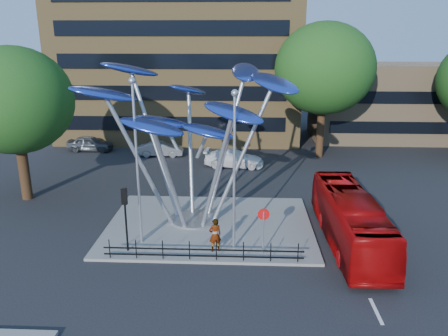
{
  "coord_description": "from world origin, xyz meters",
  "views": [
    {
      "loc": [
        0.95,
        -17.73,
        10.9
      ],
      "look_at": [
        -0.06,
        4.0,
        4.25
      ],
      "focal_mm": 35.0,
      "sensor_mm": 36.0,
      "label": 1
    }
  ],
  "objects_px": {
    "tree_left": "(14,101)",
    "parked_car_right": "(234,158)",
    "tree_right": "(324,69)",
    "leaf_sculpture": "(191,109)",
    "parked_car_mid": "(161,149)",
    "street_lamp_right": "(234,158)",
    "pedestrian": "(215,235)",
    "street_lamp_left": "(136,149)",
    "traffic_light_island": "(125,206)",
    "no_entry_sign_island": "(263,223)",
    "red_bus": "(350,219)",
    "parked_car_left": "(90,144)"
  },
  "relations": [
    {
      "from": "tree_left",
      "to": "parked_car_right",
      "type": "height_order",
      "value": "tree_left"
    },
    {
      "from": "tree_right",
      "to": "parked_car_right",
      "type": "bearing_deg",
      "value": -155.54
    },
    {
      "from": "leaf_sculpture",
      "to": "parked_car_mid",
      "type": "bearing_deg",
      "value": 107.64
    },
    {
      "from": "street_lamp_right",
      "to": "tree_right",
      "type": "bearing_deg",
      "value": 68.46
    },
    {
      "from": "pedestrian",
      "to": "street_lamp_left",
      "type": "bearing_deg",
      "value": -31.33
    },
    {
      "from": "traffic_light_island",
      "to": "no_entry_sign_island",
      "type": "bearing_deg",
      "value": 0.13
    },
    {
      "from": "tree_left",
      "to": "parked_car_right",
      "type": "distance_m",
      "value": 17.53
    },
    {
      "from": "no_entry_sign_island",
      "to": "parked_car_right",
      "type": "xyz_separation_m",
      "value": [
        -1.86,
        15.91,
        -1.08
      ]
    },
    {
      "from": "no_entry_sign_island",
      "to": "red_bus",
      "type": "bearing_deg",
      "value": 19.81
    },
    {
      "from": "tree_left",
      "to": "parked_car_mid",
      "type": "bearing_deg",
      "value": 57.87
    },
    {
      "from": "parked_car_mid",
      "to": "parked_car_right",
      "type": "relative_size",
      "value": 0.81
    },
    {
      "from": "traffic_light_island",
      "to": "pedestrian",
      "type": "height_order",
      "value": "traffic_light_island"
    },
    {
      "from": "parked_car_right",
      "to": "street_lamp_left",
      "type": "bearing_deg",
      "value": 168.15
    },
    {
      "from": "pedestrian",
      "to": "parked_car_left",
      "type": "xyz_separation_m",
      "value": [
        -13.57,
        20.36,
        -0.31
      ]
    },
    {
      "from": "red_bus",
      "to": "parked_car_right",
      "type": "bearing_deg",
      "value": 113.75
    },
    {
      "from": "tree_right",
      "to": "no_entry_sign_island",
      "type": "bearing_deg",
      "value": -107.12
    },
    {
      "from": "street_lamp_right",
      "to": "parked_car_left",
      "type": "height_order",
      "value": "street_lamp_right"
    },
    {
      "from": "tree_left",
      "to": "parked_car_left",
      "type": "bearing_deg",
      "value": 90.1
    },
    {
      "from": "leaf_sculpture",
      "to": "red_bus",
      "type": "bearing_deg",
      "value": -15.62
    },
    {
      "from": "street_lamp_left",
      "to": "parked_car_mid",
      "type": "bearing_deg",
      "value": 97.22
    },
    {
      "from": "traffic_light_island",
      "to": "red_bus",
      "type": "height_order",
      "value": "traffic_light_island"
    },
    {
      "from": "red_bus",
      "to": "pedestrian",
      "type": "xyz_separation_m",
      "value": [
        -7.19,
        -1.58,
        -0.35
      ]
    },
    {
      "from": "tree_left",
      "to": "street_lamp_left",
      "type": "bearing_deg",
      "value": -34.38
    },
    {
      "from": "tree_right",
      "to": "pedestrian",
      "type": "relative_size",
      "value": 6.71
    },
    {
      "from": "traffic_light_island",
      "to": "red_bus",
      "type": "relative_size",
      "value": 0.34
    },
    {
      "from": "tree_right",
      "to": "street_lamp_left",
      "type": "xyz_separation_m",
      "value": [
        -12.5,
        -18.5,
        -2.68
      ]
    },
    {
      "from": "leaf_sculpture",
      "to": "street_lamp_left",
      "type": "height_order",
      "value": "leaf_sculpture"
    },
    {
      "from": "street_lamp_left",
      "to": "street_lamp_right",
      "type": "distance_m",
      "value": 5.03
    },
    {
      "from": "street_lamp_right",
      "to": "parked_car_left",
      "type": "relative_size",
      "value": 1.9
    },
    {
      "from": "street_lamp_right",
      "to": "red_bus",
      "type": "height_order",
      "value": "street_lamp_right"
    },
    {
      "from": "tree_right",
      "to": "traffic_light_island",
      "type": "relative_size",
      "value": 3.54
    },
    {
      "from": "parked_car_left",
      "to": "parked_car_right",
      "type": "height_order",
      "value": "parked_car_left"
    },
    {
      "from": "leaf_sculpture",
      "to": "street_lamp_left",
      "type": "bearing_deg",
      "value": -127.4
    },
    {
      "from": "tree_left",
      "to": "leaf_sculpture",
      "type": "distance_m",
      "value": 12.38
    },
    {
      "from": "street_lamp_left",
      "to": "parked_car_right",
      "type": "xyz_separation_m",
      "value": [
        4.64,
        14.92,
        -4.62
      ]
    },
    {
      "from": "tree_right",
      "to": "traffic_light_island",
      "type": "distance_m",
      "value": 24.06
    },
    {
      "from": "tree_left",
      "to": "street_lamp_right",
      "type": "height_order",
      "value": "tree_left"
    },
    {
      "from": "leaf_sculpture",
      "to": "parked_car_right",
      "type": "height_order",
      "value": "leaf_sculpture"
    },
    {
      "from": "parked_car_mid",
      "to": "tree_left",
      "type": "bearing_deg",
      "value": 146.05
    },
    {
      "from": "traffic_light_island",
      "to": "leaf_sculpture",
      "type": "bearing_deg",
      "value": 54.96
    },
    {
      "from": "tree_left",
      "to": "parked_car_mid",
      "type": "xyz_separation_m",
      "value": [
        7.22,
        11.5,
        -6.11
      ]
    },
    {
      "from": "parked_car_left",
      "to": "parked_car_mid",
      "type": "bearing_deg",
      "value": -100.53
    },
    {
      "from": "parked_car_left",
      "to": "parked_car_right",
      "type": "distance_m",
      "value": 14.88
    },
    {
      "from": "leaf_sculpture",
      "to": "pedestrian",
      "type": "xyz_separation_m",
      "value": [
        1.61,
        -4.04,
        -5.82
      ]
    },
    {
      "from": "parked_car_left",
      "to": "parked_car_mid",
      "type": "xyz_separation_m",
      "value": [
        7.24,
        -1.5,
        -0.06
      ]
    },
    {
      "from": "tree_left",
      "to": "parked_car_mid",
      "type": "relative_size",
      "value": 2.48
    },
    {
      "from": "leaf_sculpture",
      "to": "street_lamp_left",
      "type": "distance_m",
      "value": 4.28
    },
    {
      "from": "pedestrian",
      "to": "tree_right",
      "type": "bearing_deg",
      "value": -132.97
    },
    {
      "from": "street_lamp_left",
      "to": "red_bus",
      "type": "bearing_deg",
      "value": 3.67
    },
    {
      "from": "tree_right",
      "to": "parked_car_left",
      "type": "height_order",
      "value": "tree_right"
    }
  ]
}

